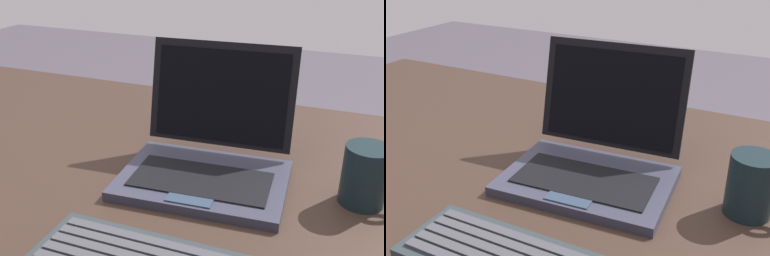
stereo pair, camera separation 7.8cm
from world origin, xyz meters
TOP-DOWN VIEW (x-y plane):
  - desk at (0.00, 0.00)m, footprint 1.75×0.83m
  - laptop_front at (0.07, -0.01)m, footprint 0.31×0.28m
  - coffee_mug at (0.34, -0.00)m, footprint 0.11×0.07m

SIDE VIEW (x-z plane):
  - desk at x=0.00m, z-range 0.28..1.03m
  - laptop_front at x=0.07m, z-range 0.68..0.91m
  - coffee_mug at x=0.34m, z-range 0.75..0.85m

